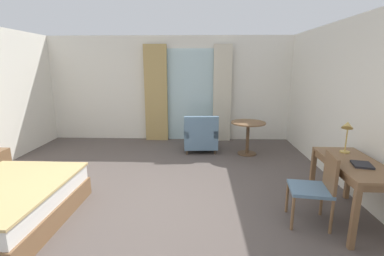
{
  "coord_description": "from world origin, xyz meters",
  "views": [
    {
      "loc": [
        0.8,
        -3.48,
        1.92
      ],
      "look_at": [
        0.68,
        0.32,
        1.05
      ],
      "focal_mm": 25.73,
      "sensor_mm": 36.0,
      "label": 1
    }
  ],
  "objects_px": {
    "closed_book": "(362,165)",
    "armchair_by_window": "(200,137)",
    "desk_chair": "(317,185)",
    "desk_lamp": "(347,129)",
    "round_cafe_table": "(248,130)",
    "writing_desk": "(354,170)"
  },
  "relations": [
    {
      "from": "armchair_by_window",
      "to": "desk_lamp",
      "type": "bearing_deg",
      "value": -53.04
    },
    {
      "from": "armchair_by_window",
      "to": "round_cafe_table",
      "type": "height_order",
      "value": "armchair_by_window"
    },
    {
      "from": "desk_chair",
      "to": "armchair_by_window",
      "type": "relative_size",
      "value": 1.06
    },
    {
      "from": "armchair_by_window",
      "to": "writing_desk",
      "type": "bearing_deg",
      "value": -55.98
    },
    {
      "from": "writing_desk",
      "to": "armchair_by_window",
      "type": "bearing_deg",
      "value": 124.02
    },
    {
      "from": "closed_book",
      "to": "armchair_by_window",
      "type": "distance_m",
      "value": 3.51
    },
    {
      "from": "writing_desk",
      "to": "armchair_by_window",
      "type": "xyz_separation_m",
      "value": [
        -1.89,
        2.79,
        -0.34
      ]
    },
    {
      "from": "desk_chair",
      "to": "desk_lamp",
      "type": "relative_size",
      "value": 1.84
    },
    {
      "from": "desk_chair",
      "to": "closed_book",
      "type": "relative_size",
      "value": 3.75
    },
    {
      "from": "writing_desk",
      "to": "round_cafe_table",
      "type": "relative_size",
      "value": 1.7
    },
    {
      "from": "desk_chair",
      "to": "armchair_by_window",
      "type": "distance_m",
      "value": 3.22
    },
    {
      "from": "closed_book",
      "to": "desk_lamp",
      "type": "bearing_deg",
      "value": 104.99
    },
    {
      "from": "desk_chair",
      "to": "round_cafe_table",
      "type": "relative_size",
      "value": 1.22
    },
    {
      "from": "desk_lamp",
      "to": "round_cafe_table",
      "type": "xyz_separation_m",
      "value": [
        -0.86,
        2.34,
        -0.58
      ]
    },
    {
      "from": "writing_desk",
      "to": "desk_lamp",
      "type": "relative_size",
      "value": 2.58
    },
    {
      "from": "writing_desk",
      "to": "desk_lamp",
      "type": "xyz_separation_m",
      "value": [
        0.0,
        0.28,
        0.44
      ]
    },
    {
      "from": "writing_desk",
      "to": "round_cafe_table",
      "type": "xyz_separation_m",
      "value": [
        -0.85,
        2.62,
        -0.13
      ]
    },
    {
      "from": "writing_desk",
      "to": "closed_book",
      "type": "xyz_separation_m",
      "value": [
        0.01,
        -0.13,
        0.11
      ]
    },
    {
      "from": "armchair_by_window",
      "to": "closed_book",
      "type": "bearing_deg",
      "value": -57.04
    },
    {
      "from": "desk_lamp",
      "to": "closed_book",
      "type": "height_order",
      "value": "desk_lamp"
    },
    {
      "from": "armchair_by_window",
      "to": "round_cafe_table",
      "type": "xyz_separation_m",
      "value": [
        1.03,
        -0.17,
        0.2
      ]
    },
    {
      "from": "writing_desk",
      "to": "desk_chair",
      "type": "bearing_deg",
      "value": -168.96
    }
  ]
}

